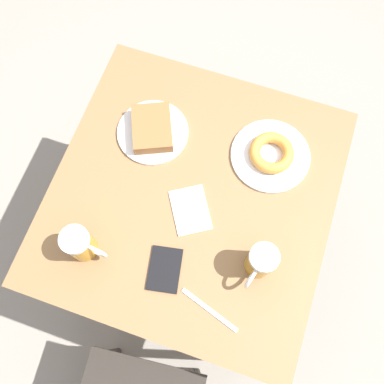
# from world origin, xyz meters

# --- Properties ---
(ground_plane) EXTENTS (8.00, 8.00, 0.00)m
(ground_plane) POSITION_xyz_m (0.00, 0.00, 0.00)
(ground_plane) COLOR gray
(table) EXTENTS (0.83, 0.86, 0.76)m
(table) POSITION_xyz_m (0.00, 0.00, 0.69)
(table) COLOR olive
(table) RESTS_ON ground_plane
(plate_with_cake) EXTENTS (0.22, 0.22, 0.05)m
(plate_with_cake) POSITION_xyz_m (0.18, -0.15, 0.79)
(plate_with_cake) COLOR silver
(plate_with_cake) RESTS_ON table
(plate_with_donut) EXTENTS (0.24, 0.24, 0.04)m
(plate_with_donut) POSITION_xyz_m (-0.19, -0.19, 0.78)
(plate_with_donut) COLOR silver
(plate_with_donut) RESTS_ON table
(beer_mug_left) EXTENTS (0.08, 0.12, 0.13)m
(beer_mug_left) POSITION_xyz_m (-0.24, 0.14, 0.83)
(beer_mug_left) COLOR #C68C23
(beer_mug_left) RESTS_ON table
(beer_mug_center) EXTENTS (0.12, 0.08, 0.13)m
(beer_mug_center) POSITION_xyz_m (0.23, 0.26, 0.83)
(beer_mug_center) COLOR #C68C23
(beer_mug_center) RESTS_ON table
(napkin_folded) EXTENTS (0.16, 0.17, 0.00)m
(napkin_folded) POSITION_xyz_m (-0.01, 0.05, 0.77)
(napkin_folded) COLOR white
(napkin_folded) RESTS_ON table
(fork) EXTENTS (0.18, 0.07, 0.00)m
(fork) POSITION_xyz_m (-0.15, 0.30, 0.77)
(fork) COLOR silver
(fork) RESTS_ON table
(passport_near_edge) EXTENTS (0.11, 0.14, 0.01)m
(passport_near_edge) POSITION_xyz_m (0.00, 0.24, 0.77)
(passport_near_edge) COLOR black
(passport_near_edge) RESTS_ON table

